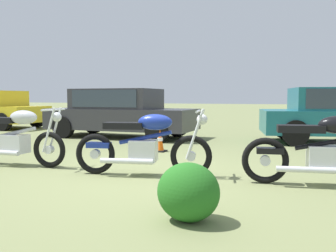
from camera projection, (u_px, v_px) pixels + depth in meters
ground_plane at (145, 176)px, 5.62m from camera, size 120.00×120.00×0.00m
motorcycle_silver at (16, 138)px, 6.42m from camera, size 2.01×0.66×1.02m
motorcycle_blue at (144, 144)px, 5.59m from camera, size 2.07×0.87×1.02m
motorcycle_black at (324, 150)px, 4.93m from camera, size 2.07×0.81×1.02m
car_charcoal at (120, 110)px, 10.95m from camera, size 4.42×1.95×1.43m
traffic_cone at (160, 142)px, 8.09m from camera, size 0.25×0.25×0.49m
shrub_low at (188, 192)px, 3.53m from camera, size 0.61×0.53×0.57m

